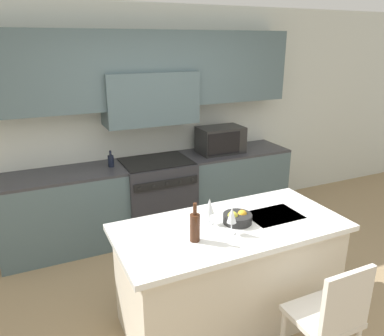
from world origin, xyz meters
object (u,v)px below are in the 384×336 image
at_px(range_stove, 157,196).
at_px(oil_bottle_on_counter, 111,161).
at_px(wine_glass_near, 232,216).
at_px(wine_bottle, 195,227).
at_px(wine_glass_far, 210,207).
at_px(microwave, 221,140).
at_px(fruit_bowl, 237,218).
at_px(island_chair, 331,316).

relative_size(range_stove, oil_bottle_on_counter, 4.84).
xyz_separation_m(range_stove, wine_glass_near, (-0.07, -1.88, 0.58)).
distance_m(wine_bottle, wine_glass_far, 0.29).
relative_size(wine_glass_near, oil_bottle_on_counter, 1.15).
relative_size(microwave, fruit_bowl, 2.44).
distance_m(island_chair, wine_glass_far, 1.13).
distance_m(wine_glass_far, fruit_bowl, 0.25).
relative_size(wine_glass_near, fruit_bowl, 0.94).
relative_size(range_stove, fruit_bowl, 3.94).
bearing_deg(oil_bottle_on_counter, island_chair, -72.42).
bearing_deg(microwave, fruit_bowl, -115.01).
xyz_separation_m(range_stove, fruit_bowl, (0.06, -1.75, 0.48)).
bearing_deg(fruit_bowl, oil_bottle_on_counter, 108.50).
bearing_deg(fruit_bowl, wine_glass_far, 159.73).
height_order(microwave, oil_bottle_on_counter, microwave).
height_order(range_stove, island_chair, island_chair).
xyz_separation_m(microwave, island_chair, (-0.59, -2.60, -0.54)).
height_order(microwave, fruit_bowl, microwave).
distance_m(island_chair, fruit_bowl, 0.95).
bearing_deg(wine_glass_near, wine_glass_far, 109.41).
bearing_deg(wine_glass_far, wine_glass_near, -70.59).
xyz_separation_m(wine_bottle, fruit_bowl, (0.43, 0.11, -0.07)).
distance_m(wine_bottle, wine_glass_near, 0.30).
bearing_deg(wine_glass_near, range_stove, 87.84).
height_order(island_chair, wine_glass_near, wine_glass_near).
relative_size(microwave, wine_bottle, 1.92).
distance_m(microwave, wine_glass_far, 1.98).
distance_m(wine_bottle, oil_bottle_on_counter, 1.90).
xyz_separation_m(wine_bottle, oil_bottle_on_counter, (-0.17, 1.89, -0.02)).
xyz_separation_m(island_chair, fruit_bowl, (-0.23, 0.84, 0.39)).
relative_size(island_chair, wine_bottle, 3.18).
bearing_deg(oil_bottle_on_counter, microwave, -0.53).
xyz_separation_m(range_stove, oil_bottle_on_counter, (-0.53, 0.03, 0.52)).
xyz_separation_m(island_chair, oil_bottle_on_counter, (-0.83, 2.62, 0.44)).
height_order(wine_glass_near, oil_bottle_on_counter, wine_glass_near).
relative_size(island_chair, wine_glass_near, 4.32).
xyz_separation_m(wine_glass_near, oil_bottle_on_counter, (-0.46, 1.92, -0.06)).
bearing_deg(wine_bottle, oil_bottle_on_counter, 94.99).
bearing_deg(oil_bottle_on_counter, fruit_bowl, -71.50).
bearing_deg(wine_bottle, wine_glass_near, -4.27).
bearing_deg(wine_bottle, microwave, 56.30).
height_order(range_stove, wine_glass_near, wine_glass_near).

